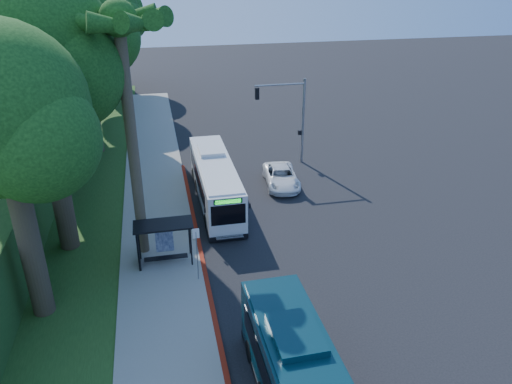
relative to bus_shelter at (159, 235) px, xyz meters
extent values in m
plane|color=black|center=(7.26, 2.86, -1.81)|extent=(140.00, 140.00, 0.00)
cube|color=gray|center=(-0.04, 2.86, -1.75)|extent=(4.50, 70.00, 0.12)
cube|color=maroon|center=(2.26, -1.14, -1.74)|extent=(0.25, 30.00, 0.13)
cube|color=#234719|center=(-5.74, 7.86, -1.78)|extent=(8.00, 70.00, 0.06)
cube|color=black|center=(0.26, -0.14, 0.69)|extent=(3.20, 1.50, 0.10)
cube|color=black|center=(-1.19, -0.14, -0.61)|extent=(0.06, 1.30, 2.20)
cube|color=navy|center=(0.26, 0.56, -0.56)|extent=(1.00, 0.12, 1.70)
cube|color=black|center=(0.26, -0.24, -1.36)|extent=(2.40, 0.40, 0.06)
cube|color=black|center=(-1.14, 0.46, -0.61)|extent=(0.08, 0.08, 2.40)
cube|color=black|center=(1.66, 0.46, -0.61)|extent=(0.08, 0.08, 2.40)
cube|color=black|center=(-1.14, -0.74, -0.61)|extent=(0.08, 0.08, 2.40)
cube|color=black|center=(1.66, -0.74, -0.61)|extent=(0.08, 0.08, 2.40)
cylinder|color=gray|center=(1.86, -2.14, -0.31)|extent=(0.06, 0.06, 3.00)
cube|color=white|center=(1.86, -2.14, 1.09)|extent=(0.35, 0.04, 0.55)
cylinder|color=gray|center=(12.06, 12.86, 1.69)|extent=(0.20, 0.20, 7.00)
cylinder|color=gray|center=(10.06, 12.86, 4.79)|extent=(4.00, 0.14, 0.14)
cube|color=black|center=(8.26, 12.86, 4.19)|extent=(0.30, 0.30, 0.90)
cube|color=black|center=(11.81, 12.86, 0.79)|extent=(0.25, 0.25, 0.35)
cylinder|color=#4C3F2D|center=(-0.94, 1.36, 4.69)|extent=(0.60, 0.60, 13.00)
sphere|color=#13380F|center=(-0.94, 1.36, 11.19)|extent=(1.80, 1.80, 1.80)
cylinder|color=#382B1E|center=(-5.24, 2.86, 3.44)|extent=(1.10, 1.10, 10.50)
sphere|color=#13380F|center=(-5.24, 2.86, 9.89)|extent=(8.00, 8.00, 8.00)
sphere|color=#13380F|center=(-3.64, 1.66, 8.69)|extent=(5.60, 5.60, 5.60)
sphere|color=#13380F|center=(-6.64, 4.26, 8.99)|extent=(5.20, 5.20, 5.20)
cylinder|color=#382B1E|center=(-6.24, 10.86, 4.14)|extent=(1.18, 1.18, 11.90)
sphere|color=#13380F|center=(-4.24, 9.36, 10.09)|extent=(7.00, 7.00, 7.00)
sphere|color=#13380F|center=(-7.99, 12.61, 10.43)|extent=(6.50, 6.50, 6.50)
cylinder|color=#382B1E|center=(-4.74, 18.86, 3.09)|extent=(1.06, 1.06, 9.80)
sphere|color=#13380F|center=(-4.74, 18.86, 9.11)|extent=(8.40, 8.40, 8.40)
sphere|color=#13380F|center=(-3.06, 17.60, 7.99)|extent=(5.88, 5.88, 5.88)
sphere|color=#13380F|center=(-6.21, 20.33, 8.27)|extent=(5.46, 5.46, 5.46)
cylinder|color=#382B1E|center=(-6.74, 26.86, 3.79)|extent=(1.14, 1.14, 11.20)
sphere|color=#13380F|center=(-4.82, 25.42, 9.39)|extent=(6.72, 6.72, 6.72)
sphere|color=#13380F|center=(-8.42, 28.54, 9.71)|extent=(6.24, 6.24, 6.24)
cylinder|color=#382B1E|center=(-4.24, 34.86, 2.74)|extent=(1.02, 1.02, 9.10)
sphere|color=#13380F|center=(-4.24, 34.86, 8.33)|extent=(8.00, 8.00, 8.00)
sphere|color=#13380F|center=(-2.64, 33.66, 7.29)|extent=(5.60, 5.60, 5.60)
sphere|color=#13380F|center=(-5.64, 36.26, 7.55)|extent=(5.20, 5.20, 5.20)
cylinder|color=#382B1E|center=(-3.24, 42.86, 2.39)|extent=(0.98, 0.98, 8.40)
sphere|color=#13380F|center=(-3.24, 42.86, 7.55)|extent=(7.00, 7.00, 7.00)
sphere|color=#13380F|center=(-1.84, 41.81, 6.59)|extent=(4.90, 4.90, 4.90)
sphere|color=#13380F|center=(-4.47, 44.08, 6.83)|extent=(4.55, 4.55, 4.55)
cylinder|color=#382B1E|center=(-5.74, -3.14, 2.74)|extent=(1.02, 1.02, 9.10)
sphere|color=#13380F|center=(-4.30, -4.22, 7.29)|extent=(5.04, 5.04, 5.04)
cube|color=silver|center=(4.05, 6.98, -0.17)|extent=(2.41, 11.10, 2.63)
cube|color=black|center=(4.05, 6.98, -1.53)|extent=(2.44, 11.16, 0.32)
cube|color=black|center=(4.05, 7.44, 0.09)|extent=(2.46, 8.66, 1.02)
cube|color=black|center=(4.08, 1.48, 0.04)|extent=(2.07, 0.12, 1.29)
cube|color=black|center=(4.02, 12.48, 0.13)|extent=(1.89, 0.12, 0.92)
cube|color=#19E533|center=(4.08, 1.47, 0.92)|extent=(1.53, 0.10, 0.26)
cube|color=silver|center=(4.05, 6.98, 1.20)|extent=(2.22, 10.55, 0.11)
cube|color=silver|center=(4.04, 8.83, 1.35)|extent=(1.66, 2.32, 0.32)
cylinder|color=black|center=(3.00, 3.42, -1.34)|extent=(0.28, 0.93, 0.92)
cylinder|color=black|center=(5.14, 3.43, -1.34)|extent=(0.28, 0.93, 0.92)
cylinder|color=black|center=(2.96, 11.19, -1.34)|extent=(0.28, 0.93, 0.92)
cylinder|color=black|center=(5.10, 11.20, -1.34)|extent=(0.28, 0.93, 0.92)
cube|color=black|center=(4.54, -7.01, 0.24)|extent=(1.99, 0.16, 0.97)
cube|color=#092933|center=(4.66, -12.79, 1.35)|extent=(2.50, 11.13, 0.12)
cube|color=#092933|center=(4.62, -10.85, 1.52)|extent=(1.78, 2.46, 0.34)
cylinder|color=black|center=(3.45, -8.38, -1.32)|extent=(0.31, 0.98, 0.97)
cylinder|color=black|center=(5.69, -8.34, -1.32)|extent=(0.31, 0.98, 0.97)
imported|color=white|center=(9.22, 8.70, -1.11)|extent=(2.75, 5.21, 1.39)
camera|label=1|loc=(0.29, -24.24, 13.95)|focal=35.00mm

